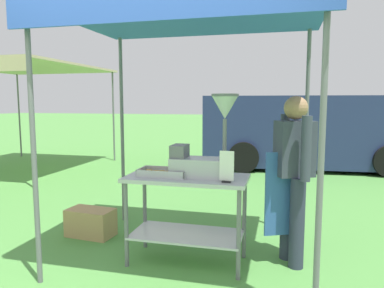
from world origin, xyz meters
TOP-DOWN VIEW (x-y plane):
  - ground_plane at (0.00, 6.00)m, footprint 70.00×70.00m
  - stall_canopy at (0.18, 0.94)m, footprint 2.46×1.91m
  - donut_cart at (0.18, 0.84)m, footprint 1.16×0.57m
  - donut_tray at (-0.04, 0.79)m, footprint 0.47×0.26m
  - donut_fryer at (0.37, 0.84)m, footprint 0.62×0.28m
  - menu_sign at (0.59, 0.67)m, footprint 0.13×0.05m
  - vendor at (1.16, 1.07)m, footprint 0.46×0.52m
  - supply_crate at (-1.09, 1.23)m, footprint 0.56×0.35m
  - van_navy at (1.64, 6.54)m, footprint 4.96×2.36m
  - neighbour_tent at (-4.73, 4.62)m, footprint 3.11×3.40m

SIDE VIEW (x-z plane):
  - ground_plane at x=0.00m, z-range 0.00..0.00m
  - supply_crate at x=-1.09m, z-range 0.00..0.32m
  - donut_cart at x=0.18m, z-range 0.20..1.05m
  - donut_tray at x=-0.04m, z-range 0.84..0.91m
  - van_navy at x=1.64m, z-range 0.03..1.72m
  - vendor at x=1.16m, z-range 0.10..1.71m
  - menu_sign at x=0.59m, z-range 0.83..1.11m
  - donut_fryer at x=0.37m, z-range 0.73..1.51m
  - stall_canopy at x=0.18m, z-range 1.09..3.48m
  - neighbour_tent at x=-4.73m, z-range 1.12..3.48m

